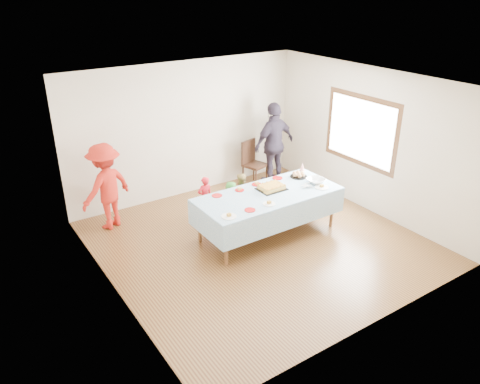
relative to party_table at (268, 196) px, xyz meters
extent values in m
plane|color=#492815|center=(-0.30, -0.15, -0.72)|extent=(5.00, 5.00, 0.00)
cube|color=beige|center=(-0.30, 2.35, 0.63)|extent=(5.00, 0.04, 2.70)
cube|color=beige|center=(-0.30, -2.65, 0.63)|extent=(5.00, 0.04, 2.70)
cube|color=beige|center=(-2.80, -0.15, 0.63)|extent=(0.04, 5.00, 2.70)
cube|color=beige|center=(2.20, -0.15, 0.63)|extent=(0.04, 5.00, 2.70)
cube|color=white|center=(-0.30, -0.15, 1.98)|extent=(5.00, 5.00, 0.04)
cube|color=#472B16|center=(2.17, 0.05, 0.78)|extent=(0.03, 1.75, 1.35)
cylinder|color=brown|center=(-1.12, -0.42, -0.36)|extent=(0.06, 0.06, 0.73)
cylinder|color=brown|center=(1.12, -0.42, -0.36)|extent=(0.06, 0.06, 0.73)
cylinder|color=brown|center=(-1.12, 0.42, -0.36)|extent=(0.06, 0.06, 0.73)
cylinder|color=brown|center=(1.12, 0.42, -0.36)|extent=(0.06, 0.06, 0.73)
cube|color=brown|center=(0.00, 0.00, 0.03)|extent=(2.40, 1.00, 0.04)
cube|color=white|center=(0.00, 0.00, 0.05)|extent=(2.50, 1.10, 0.01)
cube|color=black|center=(0.14, 0.10, 0.06)|extent=(0.47, 0.36, 0.01)
cube|color=#E3BC56|center=(0.14, 0.10, 0.10)|extent=(0.40, 0.30, 0.06)
cube|color=#A06B25|center=(0.14, 0.10, 0.13)|extent=(0.40, 0.30, 0.01)
cylinder|color=black|center=(0.90, 0.27, 0.06)|extent=(0.31, 0.31, 0.02)
sphere|color=tan|center=(0.98, 0.27, 0.11)|extent=(0.08, 0.08, 0.08)
sphere|color=tan|center=(0.94, 0.34, 0.11)|extent=(0.08, 0.08, 0.08)
sphere|color=tan|center=(0.85, 0.34, 0.11)|extent=(0.08, 0.08, 0.08)
sphere|color=tan|center=(0.81, 0.27, 0.11)|extent=(0.08, 0.08, 0.08)
sphere|color=tan|center=(0.85, 0.20, 0.11)|extent=(0.08, 0.08, 0.08)
sphere|color=tan|center=(0.94, 0.20, 0.11)|extent=(0.08, 0.08, 0.08)
sphere|color=tan|center=(0.90, 0.27, 0.11)|extent=(0.08, 0.08, 0.08)
imported|color=silver|center=(0.97, -0.11, 0.09)|extent=(0.32, 0.32, 0.08)
cone|color=silver|center=(1.14, 0.46, 0.14)|extent=(0.10, 0.10, 0.17)
cylinder|color=#B70D0F|center=(-0.78, 0.40, 0.06)|extent=(0.18, 0.18, 0.01)
cylinder|color=#B70D0F|center=(-0.34, 0.38, 0.06)|extent=(0.16, 0.16, 0.01)
cylinder|color=#B70D0F|center=(0.05, 0.41, 0.06)|extent=(0.18, 0.18, 0.01)
cylinder|color=#B70D0F|center=(0.53, 0.43, 0.06)|extent=(0.19, 0.19, 0.01)
cylinder|color=#B70D0F|center=(-0.62, -0.34, 0.06)|extent=(0.18, 0.18, 0.01)
cylinder|color=white|center=(-1.01, -0.34, 0.06)|extent=(0.24, 0.24, 0.01)
cylinder|color=white|center=(-0.24, -0.34, 0.06)|extent=(0.20, 0.20, 0.01)
cylinder|color=white|center=(0.92, -0.32, 0.06)|extent=(0.24, 0.24, 0.01)
cylinder|color=black|center=(0.94, 1.66, -0.51)|extent=(0.04, 0.04, 0.43)
cylinder|color=black|center=(1.28, 1.75, -0.51)|extent=(0.04, 0.04, 0.43)
cylinder|color=black|center=(0.84, 2.01, -0.51)|extent=(0.04, 0.04, 0.43)
cylinder|color=black|center=(1.19, 2.10, -0.51)|extent=(0.04, 0.04, 0.43)
cube|color=black|center=(1.06, 1.88, -0.27)|extent=(0.52, 0.52, 0.05)
cube|color=black|center=(1.01, 2.06, 0.00)|extent=(0.42, 0.15, 0.50)
imported|color=red|center=(-0.58, 1.17, -0.32)|extent=(0.30, 0.20, 0.81)
imported|color=#307C29|center=(-0.26, 0.77, -0.34)|extent=(0.44, 0.37, 0.77)
imported|color=tan|center=(-0.01, 0.84, -0.30)|extent=(0.46, 0.38, 0.85)
imported|color=red|center=(-2.19, 1.80, 0.06)|extent=(1.16, 0.92, 1.57)
imported|color=#2E2635|center=(1.45, 1.74, 0.17)|extent=(1.09, 0.55, 1.79)
camera|label=1|loc=(-4.40, -5.70, 3.39)|focal=35.00mm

